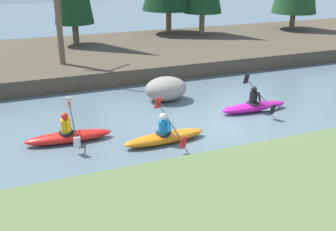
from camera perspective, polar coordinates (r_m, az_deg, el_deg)
name	(u,v)px	position (r m, az deg, el deg)	size (l,w,h in m)	color
ground_plane	(222,123)	(14.16, 7.91, -1.04)	(90.00, 90.00, 0.00)	slate
riverbank_far	(136,53)	(23.25, -4.70, 9.09)	(44.00, 9.96, 0.73)	#4C4233
bare_tree_upstream	(58,6)	(19.37, -15.74, 15.11)	(3.20, 3.16, 5.77)	brown
kayaker_lead	(256,106)	(15.43, 12.69, 1.37)	(2.77, 2.06, 1.20)	#C61999
kayaker_middle	(165,136)	(12.45, -0.40, -3.00)	(2.78, 2.07, 1.20)	orange
kayaker_trailing	(69,135)	(12.88, -14.16, -2.82)	(2.78, 2.07, 1.20)	red
boulder_midstream	(166,89)	(16.12, -0.31, 3.90)	(1.74, 1.36, 0.98)	gray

